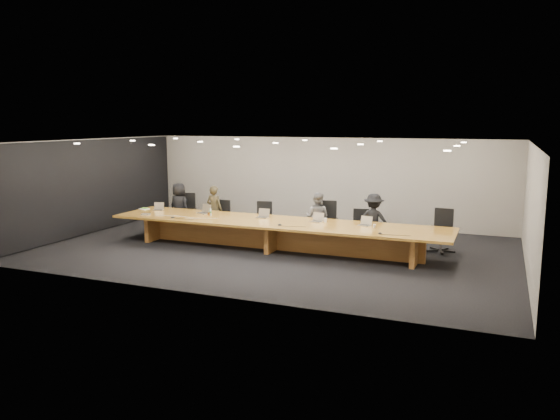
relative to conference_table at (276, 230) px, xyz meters
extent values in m
plane|color=black|center=(0.00, 0.00, -0.52)|extent=(12.00, 12.00, 0.00)
cube|color=#B6B1A6|center=(0.00, 4.00, 0.88)|extent=(12.00, 0.02, 2.80)
cube|color=black|center=(-5.94, 0.00, 0.85)|extent=(0.08, 7.84, 2.74)
cube|color=#976520|center=(0.00, 0.00, 0.20)|extent=(9.00, 1.80, 0.06)
cube|color=brown|center=(0.00, 0.00, -0.18)|extent=(7.65, 0.15, 0.69)
cube|color=brown|center=(-3.60, 0.00, -0.18)|extent=(0.12, 1.26, 0.69)
cube|color=brown|center=(0.00, 0.00, -0.18)|extent=(0.12, 1.26, 0.69)
cube|color=brown|center=(3.60, 0.00, -0.18)|extent=(0.12, 1.26, 0.69)
imported|color=black|center=(-3.72, 1.24, 0.21)|extent=(0.79, 0.59, 1.47)
imported|color=#302B1A|center=(-2.43, 1.13, 0.21)|extent=(0.56, 0.40, 1.46)
imported|color=#5F6062|center=(0.74, 1.21, 0.18)|extent=(0.69, 0.55, 1.39)
imported|color=black|center=(2.29, 1.27, 0.19)|extent=(0.93, 0.55, 1.43)
cylinder|color=#ABBBB5|center=(-2.00, 0.12, 0.33)|extent=(0.07, 0.07, 0.19)
cylinder|color=brown|center=(-2.03, 0.10, 0.27)|extent=(0.08, 0.08, 0.09)
cone|color=white|center=(1.23, 0.38, 0.28)|extent=(0.09, 0.09, 0.10)
cone|color=silver|center=(2.56, 0.13, 0.27)|extent=(0.08, 0.08, 0.08)
cube|color=white|center=(-4.35, 0.34, 0.24)|extent=(0.32, 0.29, 0.02)
cube|color=#5DAA2D|center=(-4.34, 0.36, 0.26)|extent=(0.18, 0.11, 0.03)
cube|color=silver|center=(-3.71, -0.47, 0.25)|extent=(0.25, 0.21, 0.03)
cone|color=black|center=(-2.76, -0.58, 0.25)|extent=(0.17, 0.17, 0.03)
cone|color=black|center=(0.30, -0.46, 0.24)|extent=(0.16, 0.16, 0.03)
cone|color=black|center=(2.84, -0.54, 0.24)|extent=(0.13, 0.13, 0.03)
camera|label=1|loc=(5.37, -12.84, 2.79)|focal=35.00mm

